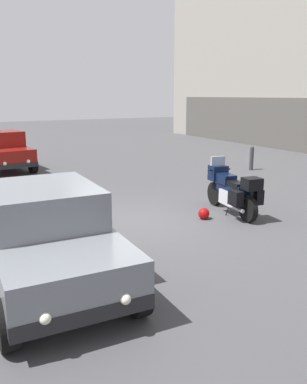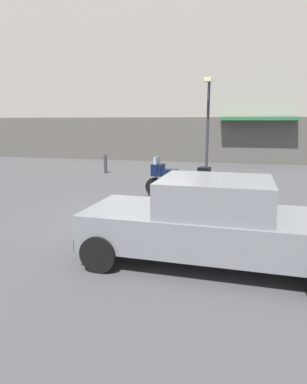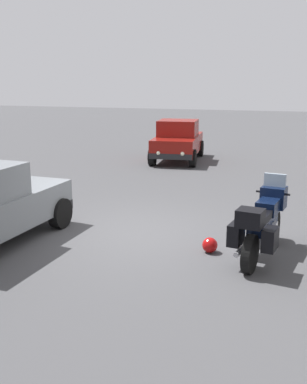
% 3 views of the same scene
% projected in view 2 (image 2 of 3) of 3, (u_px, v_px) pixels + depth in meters
% --- Properties ---
extents(ground_plane, '(80.00, 80.00, 0.00)m').
position_uv_depth(ground_plane, '(143.00, 218.00, 8.86)').
color(ground_plane, '#424244').
extents(building_facade_rear, '(38.98, 3.40, 12.33)m').
position_uv_depth(building_facade_rear, '(203.00, 64.00, 21.10)').
color(building_facade_rear, gray).
rests_on(building_facade_rear, ground).
extents(motorcycle, '(2.26, 0.90, 1.36)m').
position_uv_depth(motorcycle, '(178.00, 180.00, 11.10)').
color(motorcycle, black).
rests_on(motorcycle, ground).
extents(helmet, '(0.28, 0.28, 0.28)m').
position_uv_depth(helmet, '(176.00, 200.00, 10.33)').
color(helmet, '#990C0C').
rests_on(helmet, ground).
extents(car_sedan_far, '(4.62, 2.02, 1.56)m').
position_uv_depth(car_sedan_far, '(212.00, 222.00, 5.90)').
color(car_sedan_far, slate).
rests_on(car_sedan_far, ground).
extents(streetlamp_curbside, '(0.28, 0.94, 4.33)m').
position_uv_depth(streetlamp_curbside, '(208.00, 118.00, 14.16)').
color(streetlamp_curbside, '#2D2D33').
rests_on(streetlamp_curbside, ground).
extents(bollard_curbside, '(0.16, 0.16, 0.97)m').
position_uv_depth(bollard_curbside, '(105.00, 163.00, 16.58)').
color(bollard_curbside, '#333338').
rests_on(bollard_curbside, ground).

